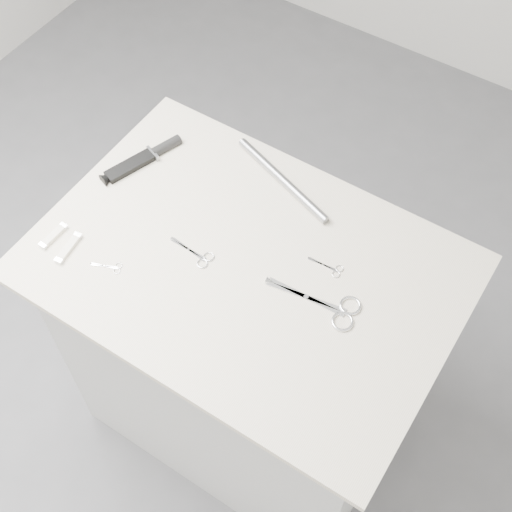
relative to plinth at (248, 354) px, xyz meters
The scene contains 11 objects.
ground 0.46m from the plinth, ahead, with size 4.00×4.00×0.01m, color slate.
plinth is the anchor object (origin of this frame).
display_board 0.46m from the plinth, ahead, with size 1.00×0.70×0.02m, color beige.
large_shears 0.53m from the plinth, ahead, with size 0.22×0.10×0.01m.
embroidery_scissors_a 0.49m from the plinth, 159.11° to the right, with size 0.12×0.05×0.00m.
embroidery_scissors_b 0.51m from the plinth, 29.57° to the left, with size 0.09×0.04×0.00m.
tiny_scissors 0.57m from the plinth, 145.68° to the right, with size 0.07×0.05×0.00m.
sheathed_knife 0.64m from the plinth, 161.20° to the left, with size 0.11×0.22×0.03m.
pocket_knife_a 0.67m from the plinth, 156.84° to the right, with size 0.02×0.08×0.01m.
pocket_knife_b 0.64m from the plinth, 152.99° to the right, with size 0.03×0.09×0.01m.
metal_rail 0.55m from the plinth, 103.17° to the left, with size 0.02×0.02×0.34m, color gray.
Camera 1 is at (0.52, -0.77, 2.32)m, focal length 50.00 mm.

